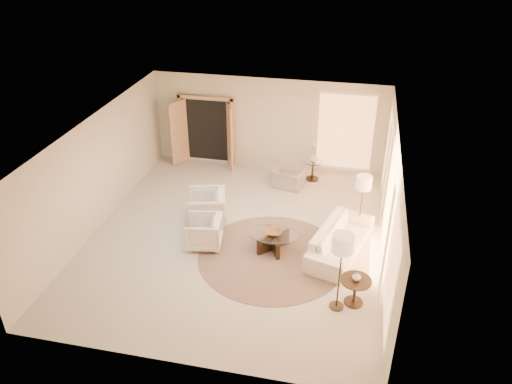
% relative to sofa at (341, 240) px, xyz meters
% --- Properties ---
extents(room, '(7.04, 8.04, 2.83)m').
position_rel_sofa_xyz_m(room, '(-2.50, 0.08, 1.06)').
color(room, beige).
rests_on(room, ground).
extents(windows_right, '(0.10, 6.40, 2.40)m').
position_rel_sofa_xyz_m(windows_right, '(0.95, 0.18, 1.01)').
color(windows_right, '#F5A462').
rests_on(windows_right, room).
extents(window_back_corner, '(1.70, 0.10, 2.40)m').
position_rel_sofa_xyz_m(window_back_corner, '(-0.20, 4.03, 1.01)').
color(window_back_corner, '#F5A462').
rests_on(window_back_corner, room).
extents(curtains_right, '(0.06, 5.20, 2.60)m').
position_rel_sofa_xyz_m(curtains_right, '(0.90, 1.08, 0.96)').
color(curtains_right, tan).
rests_on(curtains_right, room).
extents(french_doors, '(1.95, 0.66, 2.16)m').
position_rel_sofa_xyz_m(french_doors, '(-4.40, 3.90, 0.73)').
color(french_doors, tan).
rests_on(french_doors, room).
extents(area_rug, '(3.73, 3.73, 0.01)m').
position_rel_sofa_xyz_m(area_rug, '(-1.52, -0.50, -0.33)').
color(area_rug, '#493229').
rests_on(area_rug, room).
extents(sofa, '(1.53, 2.50, 0.68)m').
position_rel_sofa_xyz_m(sofa, '(0.00, 0.00, 0.00)').
color(sofa, silver).
rests_on(sofa, room).
extents(armchair_left, '(1.07, 1.11, 0.95)m').
position_rel_sofa_xyz_m(armchair_left, '(-3.41, 0.60, 0.13)').
color(armchair_left, silver).
rests_on(armchair_left, room).
extents(armchair_right, '(0.86, 0.91, 0.82)m').
position_rel_sofa_xyz_m(armchair_right, '(-3.18, -0.39, 0.07)').
color(armchair_right, silver).
rests_on(armchair_right, room).
extents(accent_chair, '(0.98, 0.75, 0.77)m').
position_rel_sofa_xyz_m(accent_chair, '(-1.68, 2.90, 0.04)').
color(accent_chair, gray).
rests_on(accent_chair, room).
extents(coffee_table, '(1.36, 1.36, 0.43)m').
position_rel_sofa_xyz_m(coffee_table, '(-1.54, -0.22, -0.07)').
color(coffee_table, black).
rests_on(coffee_table, room).
extents(end_table, '(0.63, 0.63, 0.59)m').
position_rel_sofa_xyz_m(end_table, '(0.40, -1.68, 0.06)').
color(end_table, black).
rests_on(end_table, room).
extents(side_table, '(0.51, 0.51, 0.60)m').
position_rel_sofa_xyz_m(side_table, '(-1.04, 3.48, 0.02)').
color(side_table, '#2F261A').
rests_on(side_table, room).
extents(floor_lamp_near, '(0.38, 0.38, 1.56)m').
position_rel_sofa_xyz_m(floor_lamp_near, '(0.40, 0.94, 0.99)').
color(floor_lamp_near, '#2F261A').
rests_on(floor_lamp_near, room).
extents(floor_lamp_far, '(0.42, 0.42, 1.75)m').
position_rel_sofa_xyz_m(floor_lamp_far, '(0.06, -1.88, 1.14)').
color(floor_lamp_far, '#2F261A').
rests_on(floor_lamp_far, room).
extents(bowl, '(0.44, 0.44, 0.09)m').
position_rel_sofa_xyz_m(bowl, '(-1.54, -0.22, 0.14)').
color(bowl, brown).
rests_on(bowl, coffee_table).
extents(end_vase, '(0.18, 0.18, 0.18)m').
position_rel_sofa_xyz_m(end_vase, '(0.40, -1.68, 0.34)').
color(end_vase, silver).
rests_on(end_vase, end_table).
extents(side_vase, '(0.30, 0.30, 0.25)m').
position_rel_sofa_xyz_m(side_vase, '(-1.04, 3.48, 0.38)').
color(side_vase, silver).
rests_on(side_vase, side_table).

